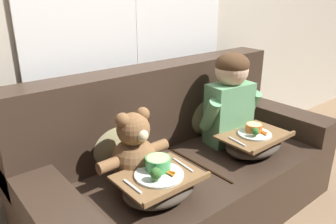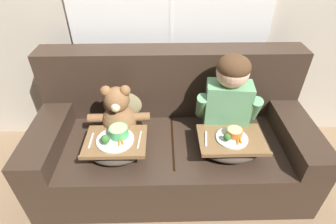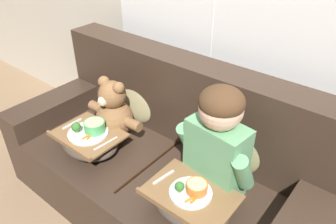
{
  "view_description": "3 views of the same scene",
  "coord_description": "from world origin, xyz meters",
  "px_view_note": "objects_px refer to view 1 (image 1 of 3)",
  "views": [
    {
      "loc": [
        -1.25,
        -1.3,
        1.41
      ],
      "look_at": [
        -0.07,
        0.14,
        0.71
      ],
      "focal_mm": 35.0,
      "sensor_mm": 36.0,
      "label": 1
    },
    {
      "loc": [
        -0.07,
        -1.45,
        1.72
      ],
      "look_at": [
        -0.03,
        0.01,
        0.63
      ],
      "focal_mm": 28.0,
      "sensor_mm": 36.0,
      "label": 2
    },
    {
      "loc": [
        1.01,
        -1.12,
        1.74
      ],
      "look_at": [
        0.02,
        0.09,
        0.73
      ],
      "focal_mm": 35.0,
      "sensor_mm": 36.0,
      "label": 3
    }
  ],
  "objects_px": {
    "throw_pillow_behind_child": "(206,109)",
    "lap_tray_child": "(254,143)",
    "couch": "(182,167)",
    "child_figure": "(230,95)",
    "teddy_bear": "(135,152)",
    "lap_tray_teddy": "(159,184)",
    "throw_pillow_behind_teddy": "(114,137)"
  },
  "relations": [
    {
      "from": "throw_pillow_behind_child",
      "to": "teddy_bear",
      "type": "xyz_separation_m",
      "value": [
        -0.77,
        -0.22,
        -0.01
      ]
    },
    {
      "from": "lap_tray_teddy",
      "to": "teddy_bear",
      "type": "bearing_deg",
      "value": 90.22
    },
    {
      "from": "child_figure",
      "to": "lap_tray_teddy",
      "type": "distance_m",
      "value": 0.84
    },
    {
      "from": "couch",
      "to": "teddy_bear",
      "type": "distance_m",
      "value": 0.46
    },
    {
      "from": "teddy_bear",
      "to": "lap_tray_teddy",
      "type": "xyz_separation_m",
      "value": [
        0.0,
        -0.21,
        -0.1
      ]
    },
    {
      "from": "lap_tray_child",
      "to": "child_figure",
      "type": "bearing_deg",
      "value": 90.1
    },
    {
      "from": "throw_pillow_behind_child",
      "to": "child_figure",
      "type": "relative_size",
      "value": 0.64
    },
    {
      "from": "lap_tray_teddy",
      "to": "child_figure",
      "type": "bearing_deg",
      "value": 15.7
    },
    {
      "from": "throw_pillow_behind_teddy",
      "to": "lap_tray_teddy",
      "type": "relative_size",
      "value": 0.91
    },
    {
      "from": "lap_tray_teddy",
      "to": "lap_tray_child",
      "type": "bearing_deg",
      "value": -0.11
    },
    {
      "from": "throw_pillow_behind_child",
      "to": "child_figure",
      "type": "xyz_separation_m",
      "value": [
        -0.0,
        -0.22,
        0.16
      ]
    },
    {
      "from": "teddy_bear",
      "to": "child_figure",
      "type": "bearing_deg",
      "value": 0.34
    },
    {
      "from": "throw_pillow_behind_teddy",
      "to": "child_figure",
      "type": "relative_size",
      "value": 0.59
    },
    {
      "from": "throw_pillow_behind_teddy",
      "to": "teddy_bear",
      "type": "distance_m",
      "value": 0.22
    },
    {
      "from": "throw_pillow_behind_child",
      "to": "teddy_bear",
      "type": "height_order",
      "value": "teddy_bear"
    },
    {
      "from": "teddy_bear",
      "to": "lap_tray_child",
      "type": "distance_m",
      "value": 0.81
    },
    {
      "from": "throw_pillow_behind_child",
      "to": "lap_tray_child",
      "type": "distance_m",
      "value": 0.45
    },
    {
      "from": "lap_tray_child",
      "to": "lap_tray_teddy",
      "type": "distance_m",
      "value": 0.77
    },
    {
      "from": "child_figure",
      "to": "teddy_bear",
      "type": "xyz_separation_m",
      "value": [
        -0.77,
        -0.0,
        -0.17
      ]
    },
    {
      "from": "couch",
      "to": "throw_pillow_behind_child",
      "type": "bearing_deg",
      "value": 25.0
    },
    {
      "from": "couch",
      "to": "child_figure",
      "type": "relative_size",
      "value": 3.18
    },
    {
      "from": "lap_tray_child",
      "to": "teddy_bear",
      "type": "bearing_deg",
      "value": 164.54
    },
    {
      "from": "couch",
      "to": "teddy_bear",
      "type": "bearing_deg",
      "value": -173.84
    },
    {
      "from": "throw_pillow_behind_child",
      "to": "throw_pillow_behind_teddy",
      "type": "bearing_deg",
      "value": 180.0
    },
    {
      "from": "child_figure",
      "to": "couch",
      "type": "bearing_deg",
      "value": 174.51
    },
    {
      "from": "child_figure",
      "to": "teddy_bear",
      "type": "height_order",
      "value": "child_figure"
    },
    {
      "from": "couch",
      "to": "lap_tray_child",
      "type": "height_order",
      "value": "couch"
    },
    {
      "from": "child_figure",
      "to": "teddy_bear",
      "type": "bearing_deg",
      "value": -179.66
    },
    {
      "from": "child_figure",
      "to": "throw_pillow_behind_child",
      "type": "bearing_deg",
      "value": 89.97
    },
    {
      "from": "couch",
      "to": "lap_tray_teddy",
      "type": "distance_m",
      "value": 0.49
    },
    {
      "from": "teddy_bear",
      "to": "lap_tray_child",
      "type": "height_order",
      "value": "teddy_bear"
    },
    {
      "from": "child_figure",
      "to": "lap_tray_child",
      "type": "relative_size",
      "value": 1.42
    }
  ]
}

